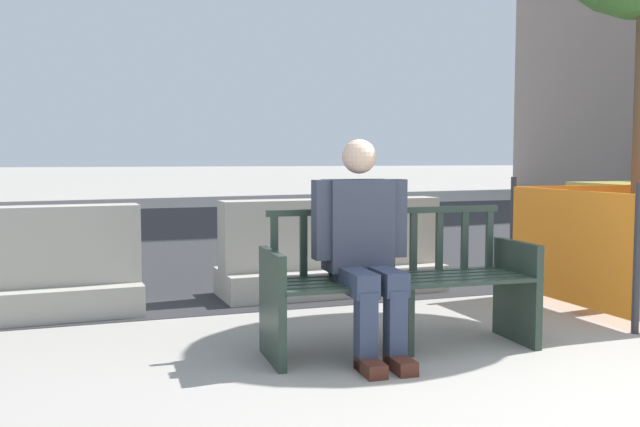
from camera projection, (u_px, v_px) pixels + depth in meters
name	position (u px, v px, depth m)	size (l,w,h in m)	color
ground_plane	(621.00, 412.00, 3.37)	(200.00, 200.00, 0.00)	gray
street_asphalt	(228.00, 232.00, 11.54)	(120.00, 12.00, 0.01)	#28282B
street_bench	(400.00, 287.00, 4.44)	(1.71, 0.61, 0.88)	#28382D
seated_person	(363.00, 243.00, 4.29)	(0.59, 0.74, 1.31)	#383D4C
jersey_barrier_centre	(332.00, 255.00, 6.34)	(2.01, 0.71, 0.84)	#9E998E
jersey_barrier_left	(2.00, 274.00, 5.28)	(2.02, 0.75, 0.84)	#9E998E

